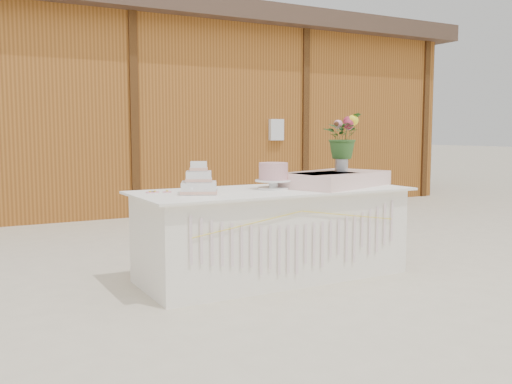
{
  "coord_description": "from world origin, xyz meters",
  "views": [
    {
      "loc": [
        -2.48,
        -4.22,
        1.26
      ],
      "look_at": [
        0.0,
        0.3,
        0.72
      ],
      "focal_mm": 40.0,
      "sensor_mm": 36.0,
      "label": 1
    }
  ],
  "objects": [
    {
      "name": "ground",
      "position": [
        0.0,
        0.0,
        0.0
      ],
      "size": [
        80.0,
        80.0,
        0.0
      ],
      "primitive_type": "plane",
      "color": "beige",
      "rests_on": "ground"
    },
    {
      "name": "pink_cake_stand",
      "position": [
        0.02,
        0.02,
        0.9
      ],
      "size": [
        0.32,
        0.32,
        0.23
      ],
      "color": "white",
      "rests_on": "cake_table"
    },
    {
      "name": "loose_flowers",
      "position": [
        -0.95,
        0.13,
        0.78
      ],
      "size": [
        0.21,
        0.37,
        0.02
      ],
      "primitive_type": null,
      "rotation": [
        0.0,
        0.0,
        -0.2
      ],
      "color": "pink",
      "rests_on": "cake_table"
    },
    {
      "name": "cake_table",
      "position": [
        0.0,
        -0.0,
        0.39
      ],
      "size": [
        2.4,
        1.0,
        0.77
      ],
      "color": "white",
      "rests_on": "ground"
    },
    {
      "name": "flower_vase",
      "position": [
        0.74,
        0.01,
        0.98
      ],
      "size": [
        0.12,
        0.12,
        0.17
      ],
      "primitive_type": "cylinder",
      "color": "#B8B8BD",
      "rests_on": "satin_runner"
    },
    {
      "name": "satin_runner",
      "position": [
        0.64,
        -0.02,
        0.84
      ],
      "size": [
        1.18,
        0.92,
        0.13
      ],
      "primitive_type": "cube",
      "rotation": [
        0.0,
        0.0,
        0.36
      ],
      "color": "beige",
      "rests_on": "cake_table"
    },
    {
      "name": "wedding_cake",
      "position": [
        -0.69,
        -0.01,
        0.86
      ],
      "size": [
        0.38,
        0.38,
        0.26
      ],
      "rotation": [
        0.0,
        0.0,
        -0.42
      ],
      "color": "white",
      "rests_on": "cake_table"
    },
    {
      "name": "bouquet",
      "position": [
        0.74,
        0.01,
        1.28
      ],
      "size": [
        0.5,
        0.49,
        0.42
      ],
      "primitive_type": "imported",
      "rotation": [
        0.0,
        0.0,
        0.65
      ],
      "color": "#2E5A24",
      "rests_on": "flower_vase"
    },
    {
      "name": "barn",
      "position": [
        -0.01,
        5.99,
        1.68
      ],
      "size": [
        12.6,
        4.6,
        3.3
      ],
      "color": "#96591F",
      "rests_on": "ground"
    }
  ]
}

